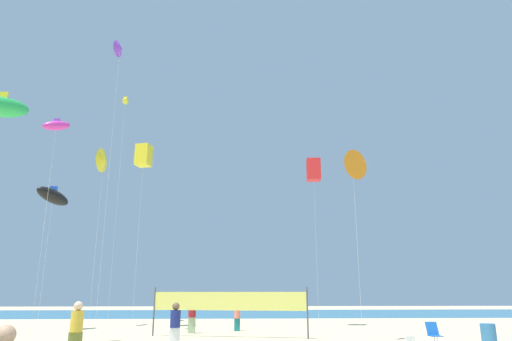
% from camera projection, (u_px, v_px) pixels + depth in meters
% --- Properties ---
extents(ocean_band, '(120.00, 20.00, 0.01)m').
position_uv_depth(ocean_band, '(229.00, 313.00, 47.77)').
color(ocean_band, teal).
rests_on(ocean_band, ground).
extents(beachgoer_coral_shirt, '(0.35, 0.35, 1.53)m').
position_uv_depth(beachgoer_coral_shirt, '(237.00, 316.00, 26.13)').
color(beachgoer_coral_shirt, '#19727A').
rests_on(beachgoer_coral_shirt, ground).
extents(beachgoer_maroon_shirt, '(0.42, 0.42, 1.81)m').
position_uv_depth(beachgoer_maroon_shirt, '(192.00, 315.00, 24.75)').
color(beachgoer_maroon_shirt, '#99B28C').
rests_on(beachgoer_maroon_shirt, ground).
extents(beachgoer_mustard_shirt, '(0.42, 0.42, 1.86)m').
position_uv_depth(beachgoer_mustard_shirt, '(76.00, 327.00, 15.41)').
color(beachgoer_mustard_shirt, olive).
rests_on(beachgoer_mustard_shirt, ground).
extents(beachgoer_navy_shirt, '(0.40, 0.40, 1.76)m').
position_uv_depth(beachgoer_navy_shirt, '(175.00, 324.00, 17.89)').
color(beachgoer_navy_shirt, white).
rests_on(beachgoer_navy_shirt, ground).
extents(folding_beach_chair, '(0.52, 0.65, 0.89)m').
position_uv_depth(folding_beach_chair, '(434.00, 332.00, 19.80)').
color(folding_beach_chair, '#1959B2').
rests_on(folding_beach_chair, ground).
extents(trash_barrel, '(0.64, 0.64, 0.81)m').
position_uv_depth(trash_barrel, '(488.00, 333.00, 20.03)').
color(trash_barrel, teal).
rests_on(trash_barrel, ground).
extents(volleyball_net, '(7.80, 1.93, 2.40)m').
position_uv_depth(volleyball_net, '(228.00, 303.00, 22.71)').
color(volleyball_net, '#4C4C51').
rests_on(volleyball_net, ground).
extents(beach_handbag, '(0.37, 0.19, 0.30)m').
position_uv_depth(beach_handbag, '(410.00, 340.00, 19.80)').
color(beach_handbag, white).
rests_on(beach_handbag, ground).
extents(kite_green_inflatable, '(2.41, 2.85, 11.05)m').
position_uv_depth(kite_green_inflatable, '(0.00, 107.00, 20.44)').
color(kite_green_inflatable, silver).
rests_on(kite_green_inflatable, ground).
extents(kite_magenta_inflatable, '(1.35, 1.24, 10.20)m').
position_uv_depth(kite_magenta_inflatable, '(56.00, 126.00, 21.32)').
color(kite_magenta_inflatable, silver).
rests_on(kite_magenta_inflatable, ground).
extents(kite_yellow_delta, '(0.62, 1.74, 11.98)m').
position_uv_depth(kite_yellow_delta, '(104.00, 160.00, 31.61)').
color(kite_yellow_delta, silver).
rests_on(kite_yellow_delta, ground).
extents(kite_red_box, '(1.04, 1.04, 11.32)m').
position_uv_depth(kite_red_box, '(314.00, 170.00, 31.91)').
color(kite_red_box, silver).
rests_on(kite_red_box, ground).
extents(kite_yellow_box, '(1.14, 1.14, 12.13)m').
position_uv_depth(kite_yellow_box, '(144.00, 156.00, 31.35)').
color(kite_yellow_box, silver).
rests_on(kite_yellow_box, ground).
extents(kite_violet_delta, '(0.59, 1.15, 18.01)m').
position_uv_depth(kite_violet_delta, '(120.00, 49.00, 29.22)').
color(kite_violet_delta, silver).
rests_on(kite_violet_delta, ground).
extents(kite_orange_delta, '(1.52, 1.09, 9.04)m').
position_uv_depth(kite_orange_delta, '(353.00, 166.00, 22.46)').
color(kite_orange_delta, silver).
rests_on(kite_orange_delta, ground).
extents(kite_black_inflatable, '(1.94, 2.59, 8.61)m').
position_uv_depth(kite_black_inflatable, '(53.00, 196.00, 28.08)').
color(kite_black_inflatable, silver).
rests_on(kite_black_inflatable, ground).
extents(kite_yellow_inflatable, '(0.87, 1.61, 17.83)m').
position_uv_depth(kite_yellow_inflatable, '(125.00, 102.00, 37.16)').
color(kite_yellow_inflatable, silver).
rests_on(kite_yellow_inflatable, ground).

